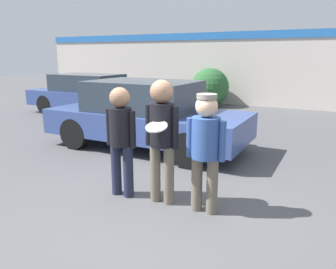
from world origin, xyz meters
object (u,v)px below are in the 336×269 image
at_px(parked_car_far, 89,94).
at_px(person_right, 206,143).
at_px(person_middle_with_frisbee, 162,131).
at_px(parked_car_near, 146,115).
at_px(person_left, 121,133).
at_px(shrub, 210,87).

bearing_deg(parked_car_far, person_right, -38.94).
height_order(person_middle_with_frisbee, parked_car_near, person_middle_with_frisbee).
relative_size(person_left, parked_car_near, 0.36).
bearing_deg(person_right, shrub, 110.19).
bearing_deg(person_left, parked_car_far, 134.36).
xyz_separation_m(person_left, person_right, (1.29, 0.07, -0.00)).
relative_size(person_right, parked_car_near, 0.35).
xyz_separation_m(person_middle_with_frisbee, person_right, (0.64, 0.01, -0.09)).
xyz_separation_m(person_right, parked_car_near, (-2.35, 2.36, -0.20)).
height_order(person_left, parked_car_near, person_left).
bearing_deg(person_middle_with_frisbee, person_right, 0.82).
bearing_deg(person_right, person_middle_with_frisbee, -179.18).
xyz_separation_m(parked_car_near, parked_car_far, (-4.13, 2.88, -0.05)).
relative_size(person_right, parked_car_far, 0.35).
distance_m(parked_car_near, parked_car_far, 5.04).
bearing_deg(parked_car_near, parked_car_far, 145.17).
bearing_deg(parked_car_near, person_right, -45.16).
distance_m(person_right, shrub, 9.46).
distance_m(person_middle_with_frisbee, shrub, 9.27).
bearing_deg(person_middle_with_frisbee, shrub, 106.43).
bearing_deg(parked_car_far, parked_car_near, -34.83).
bearing_deg(person_left, person_middle_with_frisbee, 5.55).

